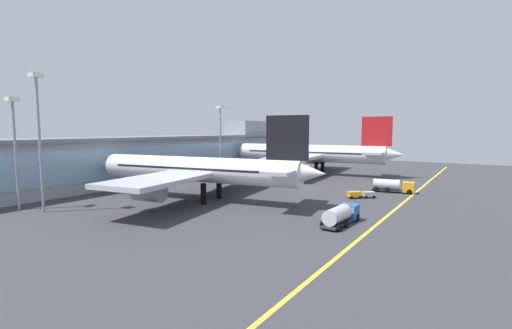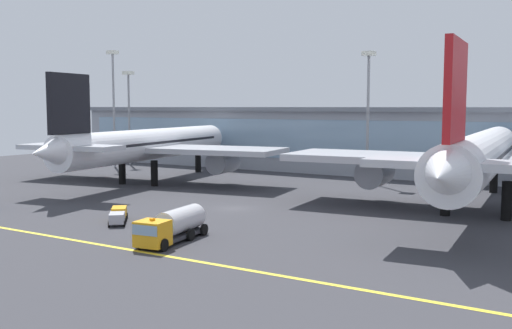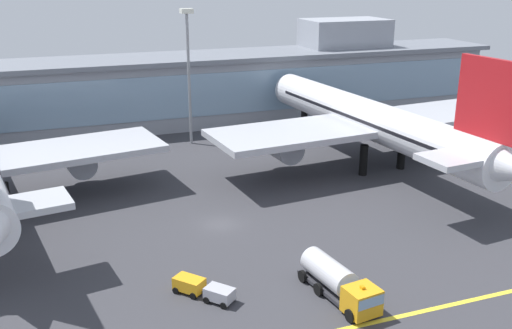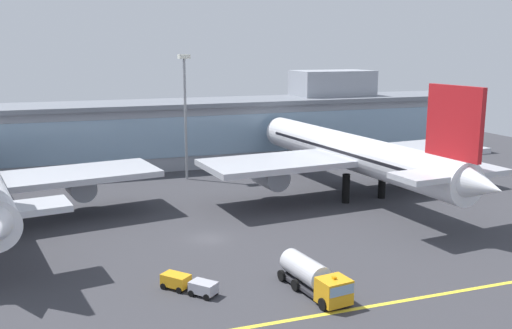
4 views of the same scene
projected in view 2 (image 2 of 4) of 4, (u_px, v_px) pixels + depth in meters
name	position (u px, v px, depth m)	size (l,w,h in m)	color
ground_plane	(234.00, 209.00, 71.81)	(183.68, 183.68, 0.00)	#38383D
taxiway_centreline_stripe	(97.00, 244.00, 53.24)	(146.95, 0.50, 0.01)	yellow
terminal_building	(379.00, 138.00, 107.50)	(134.20, 14.00, 17.37)	#9399A3
airliner_near_left	(148.00, 145.00, 95.55)	(45.30, 51.46, 16.59)	black
airliner_near_right	(480.00, 157.00, 68.05)	(46.58, 56.01, 17.80)	black
fuel_tanker_truck	(171.00, 226.00, 53.83)	(4.00, 9.29, 2.90)	black
service_truck_far	(118.00, 215.00, 63.14)	(4.84, 5.23, 1.40)	black
apron_light_mast_west	(129.00, 102.00, 124.82)	(1.80, 1.80, 19.61)	gray
apron_light_mast_centre	(113.00, 91.00, 119.11)	(1.80, 1.80, 23.36)	gray
apron_light_mast_east	(368.00, 96.00, 94.54)	(1.80, 1.80, 20.96)	gray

